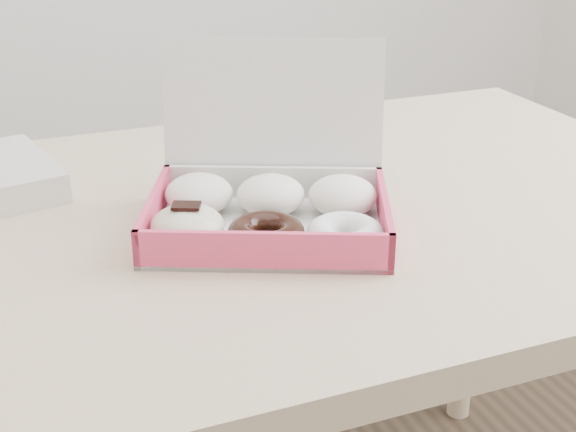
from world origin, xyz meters
name	(u,v)px	position (x,y,z in m)	size (l,w,h in m)	color
table	(296,256)	(0.00, 0.00, 0.67)	(1.20, 0.80, 0.75)	tan
donut_box	(267,202)	(-0.06, -0.06, 0.78)	(0.36, 0.34, 0.21)	silver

